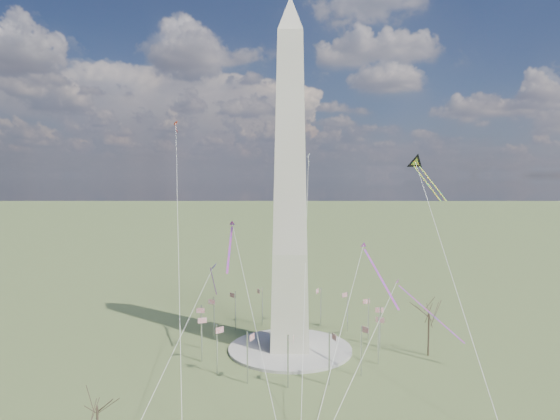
{
  "coord_description": "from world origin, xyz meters",
  "views": [
    {
      "loc": [
        2.74,
        -142.31,
        50.84
      ],
      "look_at": [
        -2.95,
        0.0,
        41.0
      ],
      "focal_mm": 32.0,
      "sensor_mm": 36.0,
      "label": 1
    }
  ],
  "objects": [
    {
      "name": "flagpole_ring",
      "position": [
        -0.0,
        -0.0,
        7.27
      ],
      "size": [
        54.4,
        54.4,
        13.0
      ],
      "color": "silver",
      "rests_on": "ground"
    },
    {
      "name": "kite_streamer_mid",
      "position": [
        -17.4,
        0.72,
        31.83
      ],
      "size": [
        2.16,
        18.46,
        12.66
      ],
      "rotation": [
        0.0,
        0.0,
        3.2
      ],
      "color": "#F02646",
      "rests_on": "ground"
    },
    {
      "name": "tree_near",
      "position": [
        39.16,
        -2.87,
        12.77
      ],
      "size": [
        10.23,
        10.23,
        17.91
      ],
      "color": "#4C412E",
      "rests_on": "ground"
    },
    {
      "name": "washington_monument",
      "position": [
        0.0,
        0.0,
        47.95
      ],
      "size": [
        15.56,
        15.56,
        100.0
      ],
      "color": "#BEB89F",
      "rests_on": "plaza"
    },
    {
      "name": "kite_delta_black",
      "position": [
        38.37,
        11.0,
        53.99
      ],
      "size": [
        9.13,
        16.98,
        13.85
      ],
      "rotation": [
        0.0,
        0.0,
        3.46
      ],
      "color": "black",
      "rests_on": "ground"
    },
    {
      "name": "kite_streamer_right",
      "position": [
        36.4,
        -3.31,
        15.2
      ],
      "size": [
        16.44,
        14.93,
        14.39
      ],
      "rotation": [
        0.0,
        0.0,
        3.98
      ],
      "color": "#F02646",
      "rests_on": "ground"
    },
    {
      "name": "kite_small_white",
      "position": [
        6.02,
        50.76,
        58.19
      ],
      "size": [
        1.36,
        2.07,
        5.08
      ],
      "rotation": [
        0.0,
        0.0,
        2.87
      ],
      "color": "white",
      "rests_on": "ground"
    },
    {
      "name": "kite_diamond_purple",
      "position": [
        -23.45,
        6.2,
        22.13
      ],
      "size": [
        1.95,
        3.17,
        10.09
      ],
      "rotation": [
        0.0,
        0.0,
        2.71
      ],
      "color": "navy",
      "rests_on": "ground"
    },
    {
      "name": "ground",
      "position": [
        0.0,
        0.0,
        0.0
      ],
      "size": [
        2000.0,
        2000.0,
        0.0
      ],
      "primitive_type": "plane",
      "color": "#496130",
      "rests_on": "ground"
    },
    {
      "name": "kite_small_red",
      "position": [
        -39.77,
        28.09,
        68.38
      ],
      "size": [
        1.33,
        1.89,
        3.93
      ],
      "rotation": [
        0.0,
        0.0,
        2.38
      ],
      "color": "red",
      "rests_on": "ground"
    },
    {
      "name": "tree_far",
      "position": [
        -35.5,
        -52.38,
        7.87
      ],
      "size": [
        6.32,
        6.32,
        11.06
      ],
      "color": "#4C412E",
      "rests_on": "ground"
    },
    {
      "name": "kite_streamer_left",
      "position": [
        22.72,
        -10.7,
        26.63
      ],
      "size": [
        7.57,
        19.79,
        14.04
      ],
      "rotation": [
        0.0,
        0.0,
        3.46
      ],
      "color": "#F02646",
      "rests_on": "ground"
    },
    {
      "name": "plaza",
      "position": [
        0.0,
        0.0,
        0.4
      ],
      "size": [
        36.0,
        36.0,
        0.8
      ],
      "primitive_type": "cylinder",
      "color": "#9F9D91",
      "rests_on": "ground"
    }
  ]
}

